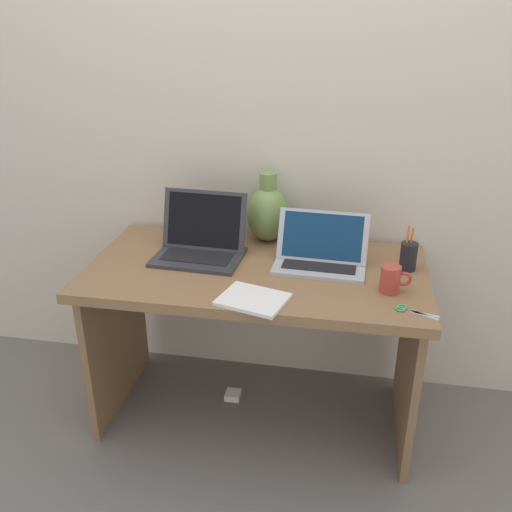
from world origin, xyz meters
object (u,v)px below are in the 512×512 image
at_px(green_vase, 268,212).
at_px(notebook_stack, 253,299).
at_px(scissors, 409,310).
at_px(power_brick, 233,395).
at_px(coffee_mug, 391,279).
at_px(laptop_right, 321,252).
at_px(laptop_left, 201,240).
at_px(pen_cup, 408,256).

distance_m(green_vase, notebook_stack, 0.57).
distance_m(green_vase, scissors, 0.79).
height_order(notebook_stack, power_brick, notebook_stack).
height_order(coffee_mug, scissors, coffee_mug).
relative_size(laptop_right, coffee_mug, 3.25).
height_order(laptop_right, power_brick, laptop_right).
bearing_deg(laptop_left, coffee_mug, -14.25).
height_order(laptop_right, scissors, laptop_right).
relative_size(green_vase, pen_cup, 1.70).
bearing_deg(coffee_mug, notebook_stack, -161.68).
xyz_separation_m(green_vase, coffee_mug, (0.51, -0.40, -0.08)).
xyz_separation_m(green_vase, pen_cup, (0.58, -0.20, -0.07)).
distance_m(green_vase, pen_cup, 0.62).
bearing_deg(laptop_left, laptop_right, -1.38).
bearing_deg(laptop_right, laptop_left, 178.62).
bearing_deg(coffee_mug, laptop_left, 165.75).
distance_m(laptop_right, pen_cup, 0.34).
relative_size(laptop_left, green_vase, 1.20).
bearing_deg(green_vase, laptop_right, -41.23).
bearing_deg(green_vase, coffee_mug, -37.80).
bearing_deg(pen_cup, laptop_right, -176.59).
bearing_deg(notebook_stack, power_brick, 114.75).
distance_m(green_vase, power_brick, 0.87).
bearing_deg(green_vase, notebook_stack, -86.06).
height_order(green_vase, pen_cup, green_vase).
distance_m(pen_cup, power_brick, 1.04).
bearing_deg(power_brick, laptop_left, -178.41).
bearing_deg(green_vase, power_brick, -121.62).
distance_m(notebook_stack, pen_cup, 0.65).
bearing_deg(pen_cup, scissors, -92.09).
bearing_deg(coffee_mug, scissors, -65.20).
xyz_separation_m(pen_cup, scissors, (-0.01, -0.33, -0.05)).
bearing_deg(notebook_stack, laptop_right, 58.15).
bearing_deg(power_brick, green_vase, 58.38).
distance_m(laptop_right, notebook_stack, 0.40).
bearing_deg(notebook_stack, scissors, 2.76).
xyz_separation_m(laptop_right, pen_cup, (0.34, 0.02, 0.00)).
relative_size(laptop_left, coffee_mug, 3.23).
distance_m(scissors, power_brick, 1.05).
xyz_separation_m(laptop_right, power_brick, (-0.37, 0.02, -0.76)).
relative_size(scissors, power_brick, 2.07).
bearing_deg(power_brick, laptop_right, -2.34).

